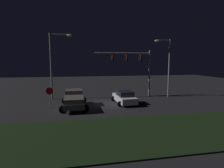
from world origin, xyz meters
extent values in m
plane|color=black|center=(0.00, 0.00, 0.00)|extent=(80.00, 80.00, 0.00)
cube|color=black|center=(0.00, -9.54, 0.05)|extent=(21.10, 6.92, 0.10)
cube|color=#514C47|center=(-3.53, -1.52, 0.68)|extent=(2.05, 5.42, 0.55)
cube|color=#514C47|center=(-3.55, -0.34, 1.38)|extent=(1.86, 1.92, 0.85)
cube|color=black|center=(-3.55, -0.34, 1.50)|extent=(1.77, 1.54, 0.51)
cube|color=#514C47|center=(-3.52, -2.60, 1.18)|extent=(1.95, 3.04, 0.45)
cylinder|color=black|center=(-4.58, 0.41, 0.40)|extent=(0.80, 0.22, 0.80)
cylinder|color=black|center=(-2.52, 0.43, 0.40)|extent=(0.80, 0.22, 0.80)
cylinder|color=black|center=(-4.55, -3.48, 0.40)|extent=(0.80, 0.22, 0.80)
cylinder|color=black|center=(-2.49, -3.46, 0.40)|extent=(0.80, 0.22, 0.80)
cube|color=silver|center=(2.28, -0.49, 0.61)|extent=(2.04, 4.49, 0.70)
cube|color=black|center=(2.30, -0.74, 1.23)|extent=(1.71, 2.08, 0.55)
cylinder|color=black|center=(1.28, 0.95, 0.32)|extent=(0.64, 0.22, 0.64)
cylinder|color=black|center=(3.12, 1.05, 0.32)|extent=(0.64, 0.22, 0.64)
cylinder|color=black|center=(1.44, -2.04, 0.32)|extent=(0.64, 0.22, 0.64)
cylinder|color=black|center=(3.28, -1.94, 0.32)|extent=(0.64, 0.22, 0.64)
cylinder|color=slate|center=(6.98, 3.46, 3.25)|extent=(0.24, 0.24, 6.50)
cylinder|color=slate|center=(2.88, 3.46, 6.10)|extent=(8.20, 0.18, 0.18)
cube|color=black|center=(5.58, 3.46, 5.50)|extent=(0.32, 0.44, 0.95)
sphere|color=red|center=(5.58, 3.23, 5.80)|extent=(0.22, 0.22, 0.22)
sphere|color=#59380A|center=(5.58, 3.23, 5.50)|extent=(0.22, 0.22, 0.22)
sphere|color=#0C4719|center=(5.58, 3.23, 5.20)|extent=(0.22, 0.22, 0.22)
cube|color=black|center=(3.58, 3.46, 5.50)|extent=(0.32, 0.44, 0.95)
sphere|color=red|center=(3.58, 3.23, 5.80)|extent=(0.22, 0.22, 0.22)
sphere|color=#59380A|center=(3.58, 3.23, 5.50)|extent=(0.22, 0.22, 0.22)
sphere|color=#0C4719|center=(3.58, 3.23, 5.20)|extent=(0.22, 0.22, 0.22)
cube|color=black|center=(1.58, 3.46, 5.50)|extent=(0.32, 0.44, 0.95)
sphere|color=red|center=(1.58, 3.23, 5.80)|extent=(0.22, 0.22, 0.22)
sphere|color=#59380A|center=(1.58, 3.23, 5.50)|extent=(0.22, 0.22, 0.22)
sphere|color=#0C4719|center=(1.58, 3.23, 5.20)|extent=(0.22, 0.22, 0.22)
cylinder|color=slate|center=(-6.45, 3.71, 4.28)|extent=(0.20, 0.20, 8.55)
cylinder|color=slate|center=(-5.23, 3.71, 8.40)|extent=(2.44, 0.12, 0.12)
ellipsoid|color=#F9CC72|center=(-4.01, 3.71, 8.30)|extent=(0.70, 0.44, 0.30)
cylinder|color=slate|center=(9.50, 2.53, 3.99)|extent=(0.20, 0.20, 7.98)
cylinder|color=slate|center=(8.54, 2.53, 7.83)|extent=(1.91, 0.12, 0.12)
ellipsoid|color=#F9CC72|center=(7.58, 2.53, 7.73)|extent=(0.70, 0.44, 0.30)
cylinder|color=slate|center=(-6.07, -1.07, 1.10)|extent=(0.07, 0.07, 2.20)
cylinder|color=#B20C0F|center=(-6.07, -1.10, 1.85)|extent=(0.76, 0.03, 0.76)
camera|label=1|loc=(-3.16, -21.18, 4.96)|focal=29.40mm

